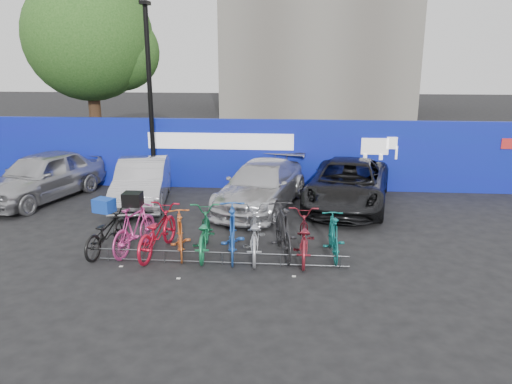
# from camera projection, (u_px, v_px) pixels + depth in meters

# --- Properties ---
(ground) EXTENTS (100.00, 100.00, 0.00)m
(ground) POSITION_uv_depth(u_px,v_px,m) (226.00, 254.00, 11.66)
(ground) COLOR black
(ground) RESTS_ON ground
(hoarding) EXTENTS (22.00, 0.18, 2.40)m
(hoarding) POSITION_uv_depth(u_px,v_px,m) (250.00, 154.00, 17.10)
(hoarding) COLOR #0B2299
(hoarding) RESTS_ON ground
(tree) EXTENTS (5.40, 5.20, 7.80)m
(tree) POSITION_uv_depth(u_px,v_px,m) (95.00, 40.00, 20.50)
(tree) COLOR #382314
(tree) RESTS_ON ground
(lamppost) EXTENTS (0.25, 0.50, 6.11)m
(lamppost) POSITION_uv_depth(u_px,v_px,m) (150.00, 94.00, 16.22)
(lamppost) COLOR black
(lamppost) RESTS_ON ground
(bike_rack) EXTENTS (5.60, 0.03, 0.30)m
(bike_rack) POSITION_uv_depth(u_px,v_px,m) (222.00, 258.00, 11.04)
(bike_rack) COLOR #595B60
(bike_rack) RESTS_ON ground
(car_0) EXTENTS (3.08, 4.88, 1.55)m
(car_0) POSITION_uv_depth(u_px,v_px,m) (42.00, 176.00, 15.84)
(car_0) COLOR #A9A9AD
(car_0) RESTS_ON ground
(car_1) EXTENTS (2.13, 4.35, 1.37)m
(car_1) POSITION_uv_depth(u_px,v_px,m) (142.00, 182.00, 15.49)
(car_1) COLOR #AFAEB3
(car_1) RESTS_ON ground
(car_2) EXTENTS (3.00, 4.99, 1.35)m
(car_2) POSITION_uv_depth(u_px,v_px,m) (261.00, 185.00, 15.09)
(car_2) COLOR silver
(car_2) RESTS_ON ground
(car_3) EXTENTS (3.21, 5.32, 1.38)m
(car_3) POSITION_uv_depth(u_px,v_px,m) (348.00, 184.00, 15.22)
(car_3) COLOR black
(car_3) RESTS_ON ground
(bike_0) EXTENTS (0.95, 1.95, 0.98)m
(bike_0) POSITION_uv_depth(u_px,v_px,m) (106.00, 232.00, 11.68)
(bike_0) COLOR black
(bike_0) RESTS_ON ground
(bike_1) EXTENTS (0.95, 1.95, 1.13)m
(bike_1) POSITION_uv_depth(u_px,v_px,m) (135.00, 229.00, 11.69)
(bike_1) COLOR #CF3B8C
(bike_1) RESTS_ON ground
(bike_2) EXTENTS (1.01, 2.16, 1.09)m
(bike_2) POSITION_uv_depth(u_px,v_px,m) (157.00, 231.00, 11.56)
(bike_2) COLOR red
(bike_2) RESTS_ON ground
(bike_3) EXTENTS (0.91, 1.79, 1.04)m
(bike_3) POSITION_uv_depth(u_px,v_px,m) (180.00, 233.00, 11.50)
(bike_3) COLOR #D25F25
(bike_3) RESTS_ON ground
(bike_4) EXTENTS (0.90, 2.07, 1.06)m
(bike_4) POSITION_uv_depth(u_px,v_px,m) (203.00, 232.00, 11.56)
(bike_4) COLOR #1B7A47
(bike_4) RESTS_ON ground
(bike_5) EXTENTS (0.82, 2.10, 1.23)m
(bike_5) POSITION_uv_depth(u_px,v_px,m) (232.00, 231.00, 11.40)
(bike_5) COLOR #2150AB
(bike_5) RESTS_ON ground
(bike_6) EXTENTS (0.92, 2.16, 1.11)m
(bike_6) POSITION_uv_depth(u_px,v_px,m) (254.00, 233.00, 11.45)
(bike_6) COLOR #A1A3A9
(bike_6) RESTS_ON ground
(bike_7) EXTENTS (0.94, 2.07, 1.20)m
(bike_7) POSITION_uv_depth(u_px,v_px,m) (283.00, 230.00, 11.49)
(bike_7) COLOR #242426
(bike_7) RESTS_ON ground
(bike_8) EXTENTS (0.71, 2.00, 1.05)m
(bike_8) POSITION_uv_depth(u_px,v_px,m) (303.00, 236.00, 11.30)
(bike_8) COLOR maroon
(bike_8) RESTS_ON ground
(bike_9) EXTENTS (0.55, 1.71, 1.02)m
(bike_9) POSITION_uv_depth(u_px,v_px,m) (333.00, 236.00, 11.38)
(bike_9) COLOR #116661
(bike_9) RESTS_ON ground
(cargo_crate) EXTENTS (0.53, 0.46, 0.32)m
(cargo_crate) POSITION_uv_depth(u_px,v_px,m) (104.00, 205.00, 11.50)
(cargo_crate) COLOR #143DAA
(cargo_crate) RESTS_ON bike_0
(cargo_topcase) EXTENTS (0.43, 0.38, 0.31)m
(cargo_topcase) POSITION_uv_depth(u_px,v_px,m) (133.00, 199.00, 11.50)
(cargo_topcase) COLOR black
(cargo_topcase) RESTS_ON bike_1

